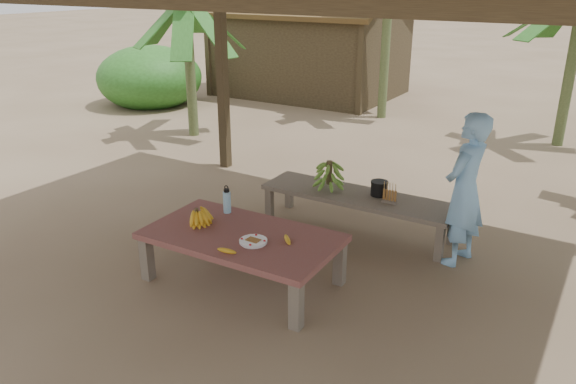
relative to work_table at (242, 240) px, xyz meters
The scene contains 14 objects.
ground 0.79m from the work_table, 38.52° to the left, with size 80.00×80.00×0.00m, color brown.
work_table is the anchor object (origin of this frame).
bench 1.66m from the work_table, 74.72° to the left, with size 2.21×0.62×0.45m.
ripe_banana_bunch 0.53m from the work_table, behind, with size 0.28×0.24×0.17m, color yellow, non-canonical shape.
plate 0.25m from the work_table, 27.13° to the right, with size 0.25×0.25×0.04m.
loose_banana_front 0.41m from the work_table, 72.66° to the right, with size 0.04×0.17×0.04m, color yellow.
loose_banana_side 0.47m from the work_table, 10.24° to the left, with size 0.04×0.16×0.04m, color yellow.
water_flask 0.57m from the work_table, 141.41° to the left, with size 0.08×0.08×0.29m.
green_banana_stalk 1.61m from the work_table, 87.20° to the left, with size 0.31×0.31×0.35m, color #598C2D, non-canonical shape.
cooking_pot 1.83m from the work_table, 69.07° to the left, with size 0.19×0.19×0.16m, color black.
skewer_rack 1.77m from the work_table, 61.77° to the left, with size 0.18×0.08×0.24m, color #A57F47, non-canonical shape.
woman 2.24m from the work_table, 42.28° to the left, with size 0.57×0.37×1.56m, color #77AEE2.
hut 9.33m from the work_table, 115.33° to the left, with size 4.40×3.43×2.85m.
banana_plant_w 5.74m from the work_table, 135.33° to the left, with size 1.80×1.80×2.59m.
Camera 1 is at (2.33, -4.22, 2.74)m, focal length 35.00 mm.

